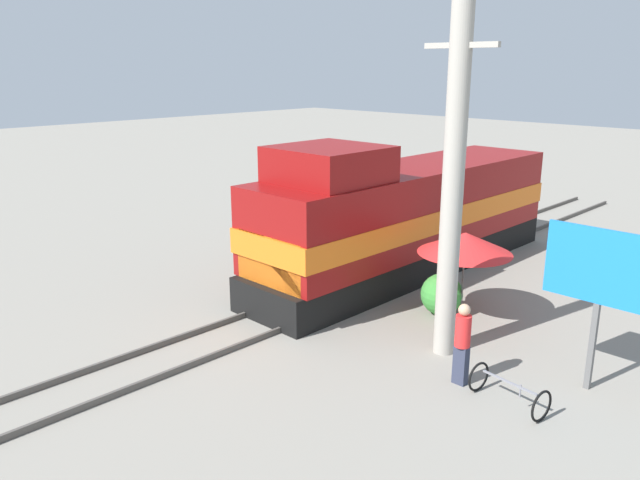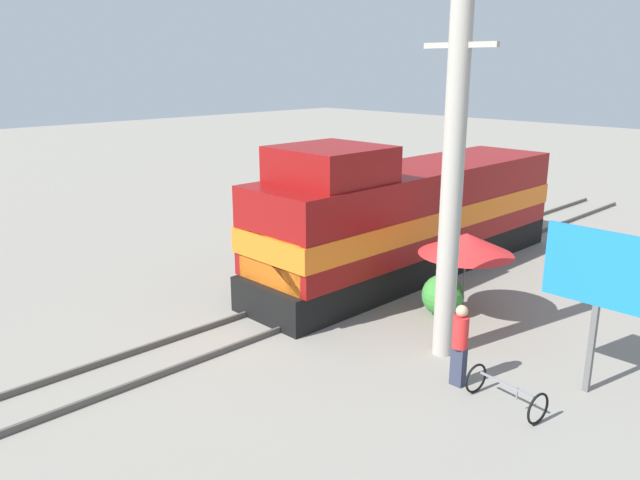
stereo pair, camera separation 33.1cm
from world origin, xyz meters
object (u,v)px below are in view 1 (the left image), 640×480
(locomotive, at_px, (403,217))
(vendor_umbrella, at_px, (465,243))
(utility_pole, at_px, (453,186))
(bicycle, at_px, (509,390))
(billboard_sign, at_px, (601,274))
(person_bystander, at_px, (462,341))

(locomotive, distance_m, vendor_umbrella, 4.02)
(locomotive, bearing_deg, utility_pole, -42.61)
(bicycle, bearing_deg, utility_pole, 70.65)
(billboard_sign, distance_m, bicycle, 3.03)
(locomotive, xyz_separation_m, bicycle, (6.70, -5.18, -1.58))
(locomotive, bearing_deg, billboard_sign, -23.76)
(vendor_umbrella, bearing_deg, utility_pole, -68.06)
(locomotive, bearing_deg, vendor_umbrella, -28.74)
(utility_pole, relative_size, billboard_sign, 2.29)
(utility_pole, distance_m, vendor_umbrella, 2.95)
(locomotive, distance_m, billboard_sign, 8.28)
(person_bystander, bearing_deg, locomotive, 137.30)
(vendor_umbrella, relative_size, person_bystander, 1.36)
(locomotive, bearing_deg, bicycle, -37.70)
(person_bystander, xyz_separation_m, bicycle, (1.20, -0.10, -0.68))
(billboard_sign, relative_size, person_bystander, 1.91)
(vendor_umbrella, xyz_separation_m, person_bystander, (1.98, -3.14, -1.13))
(utility_pole, xyz_separation_m, billboard_sign, (3.20, 0.68, -1.48))
(vendor_umbrella, distance_m, person_bystander, 3.88)
(utility_pole, bearing_deg, person_bystander, -43.05)
(vendor_umbrella, relative_size, bicycle, 1.55)
(locomotive, xyz_separation_m, vendor_umbrella, (3.52, -1.93, 0.22))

